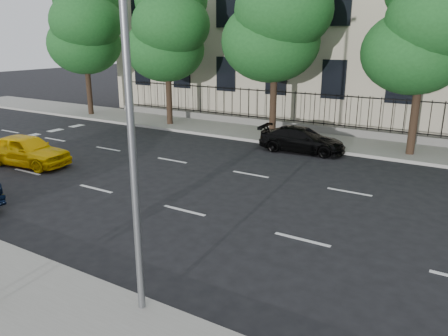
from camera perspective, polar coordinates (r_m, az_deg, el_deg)
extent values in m
plane|color=black|center=(12.33, -12.20, -9.23)|extent=(120.00, 120.00, 0.00)
cube|color=gray|center=(23.84, 11.47, 3.69)|extent=(60.00, 4.00, 0.15)
cube|color=slate|center=(25.35, 12.85, 5.01)|extent=(30.00, 0.50, 0.40)
cube|color=black|center=(25.29, 12.90, 5.67)|extent=(28.80, 0.05, 0.05)
cube|color=black|center=(25.05, 13.13, 9.27)|extent=(28.80, 0.05, 0.05)
cylinder|color=slate|center=(7.82, -12.22, 7.77)|extent=(0.14, 0.14, 8.00)
cylinder|color=#382619|center=(32.03, -17.19, 9.56)|extent=(0.36, 0.36, 3.15)
ellipsoid|color=#1B511E|center=(32.33, -17.77, 15.16)|extent=(4.94, 4.94, 4.06)
ellipsoid|color=#1B511E|center=(31.34, -17.58, 17.77)|extent=(4.68, 4.68, 3.85)
cylinder|color=#382619|center=(27.24, -7.18, 8.84)|extent=(0.36, 0.36, 2.97)
ellipsoid|color=#1B511E|center=(27.48, -7.69, 15.14)|extent=(4.75, 4.75, 3.90)
ellipsoid|color=#1B511E|center=(26.53, -6.93, 18.09)|extent=(4.50, 4.50, 3.70)
ellipsoid|color=#1B511E|center=(27.32, -6.91, 20.94)|extent=(4.25, 4.25, 3.50)
cylinder|color=#382619|center=(23.54, 6.42, 8.06)|extent=(0.36, 0.36, 3.32)
ellipsoid|color=#1B511E|center=(23.72, 6.10, 16.10)|extent=(5.13, 5.13, 4.21)
ellipsoid|color=#1B511E|center=(22.92, 7.80, 19.74)|extent=(4.86, 4.86, 4.00)
cylinder|color=#382619|center=(21.59, 23.54, 5.67)|extent=(0.36, 0.36, 3.08)
ellipsoid|color=#1B511E|center=(21.64, 23.53, 13.68)|extent=(4.56, 4.56, 3.74)
ellipsoid|color=#1B511E|center=(21.03, 26.26, 16.93)|extent=(4.32, 4.32, 3.55)
imported|color=yellow|center=(20.52, -24.35, 2.14)|extent=(4.12, 2.09, 1.35)
imported|color=black|center=(21.31, 10.14, 3.67)|extent=(4.23, 1.99, 1.19)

